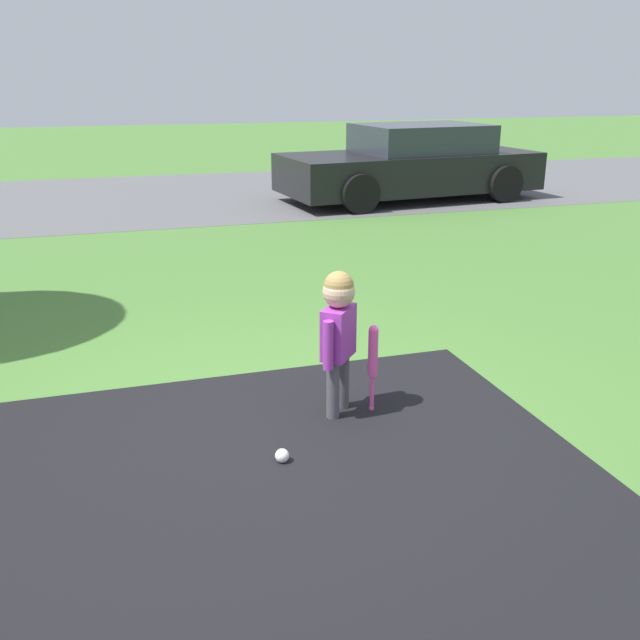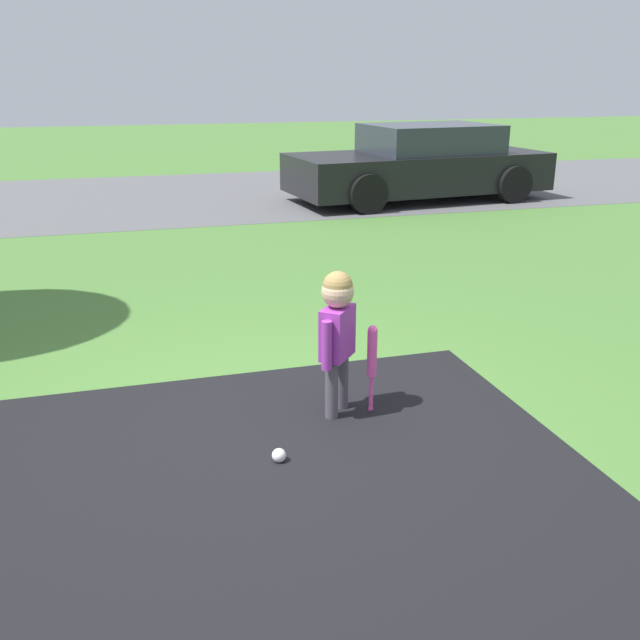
# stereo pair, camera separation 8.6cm
# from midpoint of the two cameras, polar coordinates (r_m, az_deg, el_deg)

# --- Properties ---
(ground_plane) EXTENTS (60.00, 60.00, 0.00)m
(ground_plane) POSITION_cam_midpoint_polar(r_m,az_deg,el_deg) (4.53, -4.37, -9.16)
(ground_plane) COLOR #477533
(street_strip) EXTENTS (40.00, 6.00, 0.01)m
(street_strip) POSITION_cam_midpoint_polar(r_m,az_deg,el_deg) (13.66, -13.63, 9.53)
(street_strip) COLOR #59595B
(street_strip) RESTS_ON ground
(child) EXTENTS (0.29, 0.32, 0.97)m
(child) POSITION_cam_midpoint_polar(r_m,az_deg,el_deg) (4.55, 0.95, -0.24)
(child) COLOR #4C4751
(child) RESTS_ON ground
(baseball_bat) EXTENTS (0.06, 0.06, 0.61)m
(baseball_bat) POSITION_cam_midpoint_polar(r_m,az_deg,el_deg) (4.67, 3.73, -2.89)
(baseball_bat) COLOR #E54CA5
(baseball_bat) RESTS_ON ground
(sports_ball) EXTENTS (0.08, 0.08, 0.08)m
(sports_ball) POSITION_cam_midpoint_polar(r_m,az_deg,el_deg) (4.22, -3.64, -10.78)
(sports_ball) COLOR white
(sports_ball) RESTS_ON ground
(parked_car) EXTENTS (4.70, 2.38, 1.31)m
(parked_car) POSITION_cam_midpoint_polar(r_m,az_deg,el_deg) (13.10, 7.15, 12.27)
(parked_car) COLOR black
(parked_car) RESTS_ON ground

